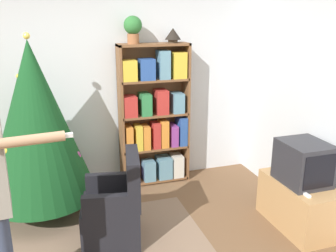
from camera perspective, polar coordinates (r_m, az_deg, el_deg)
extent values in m
cube|color=silver|center=(4.84, -11.20, 5.77)|extent=(8.00, 0.10, 2.60)
cube|color=brown|center=(4.77, -7.16, 1.14)|extent=(0.03, 0.27, 1.85)
cube|color=brown|center=(5.00, 2.70, 2.00)|extent=(0.03, 0.27, 1.85)
cube|color=brown|center=(4.71, -2.24, 12.30)|extent=(0.90, 0.27, 0.03)
cube|color=brown|center=(4.99, -2.52, 1.97)|extent=(0.90, 0.01, 1.85)
cube|color=brown|center=(5.18, -2.00, -7.97)|extent=(0.87, 0.27, 0.03)
cube|color=#843889|center=(5.04, -5.64, -7.03)|extent=(0.15, 0.25, 0.25)
cube|color=#5B899E|center=(5.06, -2.97, -6.73)|extent=(0.15, 0.20, 0.27)
cube|color=#5B899E|center=(5.14, -0.68, -6.24)|extent=(0.18, 0.25, 0.28)
cube|color=beige|center=(5.18, 1.29, -5.96)|extent=(0.15, 0.23, 0.30)
cube|color=brown|center=(5.00, -2.06, -3.26)|extent=(0.87, 0.27, 0.03)
cube|color=orange|center=(4.85, -6.08, -1.80)|extent=(0.09, 0.24, 0.32)
cube|color=gold|center=(4.86, -4.58, -1.71)|extent=(0.09, 0.20, 0.33)
cube|color=orange|center=(4.89, -3.47, -1.67)|extent=(0.09, 0.22, 0.31)
cube|color=#B22D28|center=(4.91, -1.92, -1.38)|extent=(0.09, 0.19, 0.34)
cube|color=orange|center=(4.94, -0.73, -1.13)|extent=(0.10, 0.20, 0.36)
cube|color=#843889|center=(5.01, 0.67, -1.32)|extent=(0.09, 0.26, 0.28)
cube|color=#284C93|center=(5.03, 2.04, -0.65)|extent=(0.11, 0.24, 0.38)
cube|color=brown|center=(4.86, -2.11, 1.76)|extent=(0.87, 0.27, 0.03)
cube|color=#B22D28|center=(4.73, -5.91, 3.04)|extent=(0.17, 0.22, 0.26)
cube|color=#2D7A42|center=(4.79, -3.54, 3.37)|extent=(0.13, 0.25, 0.28)
cube|color=#B22D28|center=(4.82, -1.06, 3.72)|extent=(0.15, 0.22, 0.31)
cube|color=#5B899E|center=(4.90, 1.35, 3.61)|extent=(0.14, 0.23, 0.26)
cube|color=brown|center=(4.76, -2.17, 7.03)|extent=(0.87, 0.27, 0.03)
cube|color=gold|center=(4.63, -6.01, 8.42)|extent=(0.18, 0.20, 0.25)
cube|color=#284C93|center=(4.68, -3.31, 8.64)|extent=(0.19, 0.20, 0.26)
cube|color=#5B899E|center=(4.74, -0.76, 9.34)|extent=(0.13, 0.22, 0.35)
cube|color=gold|center=(4.79, 1.60, 9.26)|extent=(0.17, 0.19, 0.33)
cube|color=tan|center=(4.30, 19.29, -11.17)|extent=(0.48, 0.88, 0.52)
cube|color=#28282D|center=(4.10, 19.94, -5.27)|extent=(0.43, 0.49, 0.44)
cube|color=black|center=(3.93, 22.14, -6.54)|extent=(0.35, 0.01, 0.34)
cube|color=white|center=(3.92, 20.28, -9.74)|extent=(0.04, 0.12, 0.02)
cylinder|color=#4C3323|center=(4.65, -18.22, -11.72)|extent=(0.36, 0.36, 0.10)
cylinder|color=brown|center=(4.60, -18.35, -10.51)|extent=(0.08, 0.08, 0.12)
cone|color=#14471E|center=(4.26, -19.51, 0.65)|extent=(1.21, 1.21, 1.74)
sphere|color=gold|center=(4.16, -21.88, 7.05)|extent=(0.05, 0.05, 0.05)
sphere|color=gold|center=(4.16, -23.31, -8.18)|extent=(0.04, 0.04, 0.04)
sphere|color=#B74C93|center=(4.31, -13.49, -4.46)|extent=(0.06, 0.06, 0.06)
sphere|color=#335BB2|center=(4.43, -20.67, 3.64)|extent=(0.07, 0.07, 0.07)
sphere|color=gold|center=(4.16, -23.34, -3.49)|extent=(0.07, 0.07, 0.07)
sphere|color=#B74C93|center=(4.29, -13.68, -4.17)|extent=(0.07, 0.07, 0.07)
sphere|color=red|center=(4.76, -23.81, -6.42)|extent=(0.06, 0.06, 0.06)
sphere|color=#E5CC4C|center=(4.12, -20.78, 12.73)|extent=(0.07, 0.07, 0.07)
cube|color=black|center=(3.91, -8.64, -14.12)|extent=(0.65, 0.65, 0.42)
cube|color=black|center=(3.70, -5.36, -7.87)|extent=(0.22, 0.57, 0.50)
cube|color=black|center=(3.98, -8.79, -8.50)|extent=(0.51, 0.17, 0.20)
cube|color=black|center=(3.55, -8.92, -11.84)|extent=(0.51, 0.17, 0.20)
cylinder|color=tan|center=(2.62, -20.65, -2.05)|extent=(0.48, 0.12, 0.07)
cube|color=white|center=(2.64, -15.48, -1.42)|extent=(0.11, 0.05, 0.03)
cylinder|color=#935B38|center=(4.64, -5.33, 13.10)|extent=(0.14, 0.14, 0.12)
sphere|color=#2D7033|center=(4.63, -5.39, 15.06)|extent=(0.22, 0.22, 0.22)
cylinder|color=#473828|center=(4.78, 0.75, 12.80)|extent=(0.12, 0.12, 0.04)
cone|color=black|center=(4.77, 0.75, 13.88)|extent=(0.20, 0.20, 0.14)
cube|color=beige|center=(4.30, -11.24, -14.18)|extent=(0.22, 0.19, 0.03)
cube|color=#B22D28|center=(4.29, -11.25, -13.90)|extent=(0.17, 0.14, 0.02)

